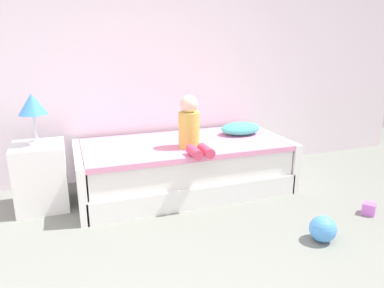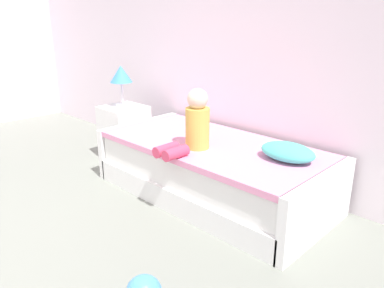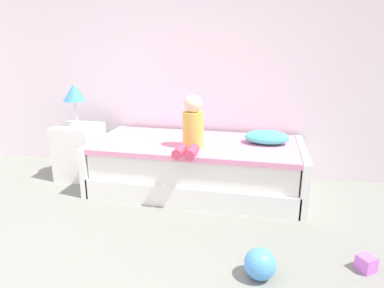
# 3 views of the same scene
# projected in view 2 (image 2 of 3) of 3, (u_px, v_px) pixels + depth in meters

# --- Properties ---
(wall_rear) EXTENTS (7.20, 0.10, 2.90)m
(wall_rear) POSITION_uv_depth(u_px,v_px,m) (225.00, 27.00, 3.63)
(wall_rear) COLOR white
(wall_rear) RESTS_ON ground
(bed) EXTENTS (2.11, 1.00, 0.50)m
(bed) POSITION_uv_depth(u_px,v_px,m) (212.00, 170.00, 3.36)
(bed) COLOR white
(bed) RESTS_ON ground
(nightstand) EXTENTS (0.44, 0.44, 0.60)m
(nightstand) POSITION_uv_depth(u_px,v_px,m) (124.00, 132.00, 4.26)
(nightstand) COLOR white
(nightstand) RESTS_ON ground
(table_lamp) EXTENTS (0.24, 0.24, 0.45)m
(table_lamp) POSITION_uv_depth(u_px,v_px,m) (121.00, 76.00, 4.05)
(table_lamp) COLOR silver
(table_lamp) RESTS_ON nightstand
(child_figure) EXTENTS (0.20, 0.51, 0.50)m
(child_figure) POSITION_uv_depth(u_px,v_px,m) (193.00, 125.00, 3.06)
(child_figure) COLOR gold
(child_figure) RESTS_ON bed
(pillow) EXTENTS (0.44, 0.30, 0.13)m
(pillow) POSITION_uv_depth(u_px,v_px,m) (288.00, 152.00, 2.87)
(pillow) COLOR #4CCCBC
(pillow) RESTS_ON bed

